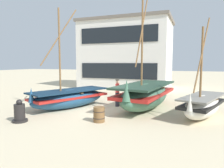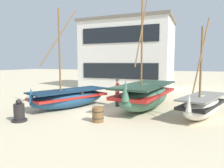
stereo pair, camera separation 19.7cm
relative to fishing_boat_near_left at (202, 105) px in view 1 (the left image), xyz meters
name	(u,v)px [view 1 (the left image)]	position (x,y,z in m)	size (l,w,h in m)	color
ground_plane	(106,110)	(-5.15, -0.18, -0.61)	(120.00, 120.00, 0.00)	beige
fishing_boat_near_left	(202,105)	(0.00, 0.00, 0.00)	(2.45, 4.13, 4.93)	silver
fishing_boat_centre_large	(145,95)	(-3.07, 0.94, 0.20)	(2.80, 5.94, 6.71)	#427056
fishing_boat_far_right	(69,98)	(-7.40, -0.49, 0.00)	(3.45, 5.18, 5.88)	#23517A
fisherman_by_hull	(117,93)	(-4.83, 0.93, 0.22)	(0.31, 0.41, 1.68)	#33333D
capstan_winch	(20,113)	(-7.87, -3.91, -0.20)	(0.69, 0.69, 1.04)	black
wooden_barrel	(99,114)	(-4.45, -2.60, -0.26)	(0.56, 0.56, 0.70)	brown
harbor_building_main	(127,54)	(-7.37, 10.93, 3.02)	(9.57, 6.25, 7.24)	white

